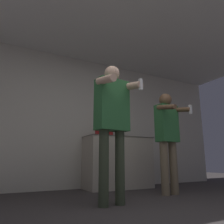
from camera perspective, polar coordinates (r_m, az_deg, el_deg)
The scene contains 8 objects.
wall_back at distance 4.31m, azimuth -9.38°, elevation -2.15°, with size 7.00×0.06×2.55m.
ceiling_slab at distance 3.63m, azimuth -1.34°, elevation 22.08°, with size 7.00×3.15×0.05m.
counter at distance 4.26m, azimuth 1.61°, elevation -12.98°, with size 1.30×0.59×0.95m.
bottle_green_wine at distance 4.29m, azimuth -0.27°, elevation -5.36°, with size 0.08×0.08×0.27m.
bottle_amber_bourbon at distance 4.17m, azimuth -3.84°, elevation -5.27°, with size 0.09×0.09×0.26m.
bottle_short_whiskey at distance 4.39m, azimuth 2.08°, elevation -5.45°, with size 0.07×0.07×0.26m.
person_woman_foreground at distance 2.72m, azimuth 0.13°, elevation -1.16°, with size 0.52×0.48×1.72m.
person_man_side at distance 3.62m, azimuth 14.34°, elevation -5.52°, with size 0.43×0.48×1.60m.
Camera 1 is at (-1.31, -1.37, 0.51)m, focal length 35.00 mm.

